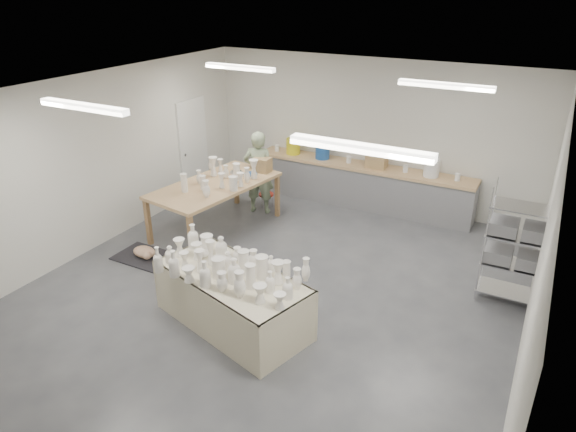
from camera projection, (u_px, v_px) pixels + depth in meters
The scene contains 9 objects.
room at pixel (269, 160), 7.19m from camera, with size 8.00×8.02×3.00m.
back_counter at pixel (361, 184), 10.68m from camera, with size 4.60×0.60×1.24m.
wire_shelf at pixel (517, 245), 7.30m from camera, with size 0.88×0.48×1.80m.
drying_table at pixel (232, 296), 6.98m from camera, with size 2.39×1.63×1.14m.
work_table at pixel (222, 182), 9.53m from camera, with size 1.59×2.63×1.30m.
rug at pixel (145, 257), 8.84m from camera, with size 1.00×0.70×0.02m, color black.
cat at pixel (145, 252), 8.78m from camera, with size 0.44×0.33×0.18m.
potter at pixel (259, 173), 10.25m from camera, with size 0.62×0.41×1.69m, color gray.
red_stool at pixel (266, 195), 10.71m from camera, with size 0.39×0.39×0.29m.
Camera 1 is at (3.36, -5.83, 4.35)m, focal length 32.00 mm.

